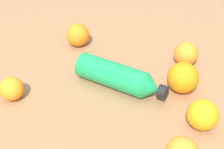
% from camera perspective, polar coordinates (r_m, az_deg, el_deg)
% --- Properties ---
extents(ground_plane, '(2.40, 2.40, 0.00)m').
position_cam_1_polar(ground_plane, '(0.91, -0.84, -2.87)').
color(ground_plane, olive).
extents(water_bottle, '(0.23, 0.21, 0.07)m').
position_cam_1_polar(water_bottle, '(0.90, 1.22, -0.42)').
color(water_bottle, '#198C4C').
rests_on(water_bottle, ground_plane).
extents(orange_1, '(0.06, 0.06, 0.06)m').
position_cam_1_polar(orange_1, '(0.90, -16.64, -2.32)').
color(orange_1, orange).
rests_on(orange_1, ground_plane).
extents(orange_2, '(0.07, 0.07, 0.07)m').
position_cam_1_polar(orange_2, '(0.81, 15.10, -6.59)').
color(orange_2, orange).
rests_on(orange_2, ground_plane).
extents(orange_3, '(0.08, 0.08, 0.08)m').
position_cam_1_polar(orange_3, '(0.91, 11.90, -0.53)').
color(orange_3, orange).
rests_on(orange_3, ground_plane).
extents(orange_4, '(0.07, 0.07, 0.07)m').
position_cam_1_polar(orange_4, '(1.10, -5.82, 6.67)').
color(orange_4, orange).
rests_on(orange_4, ground_plane).
extents(orange_5, '(0.07, 0.07, 0.07)m').
position_cam_1_polar(orange_5, '(1.02, 12.39, 3.46)').
color(orange_5, orange).
rests_on(orange_5, ground_plane).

